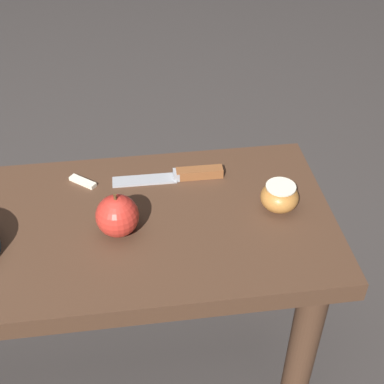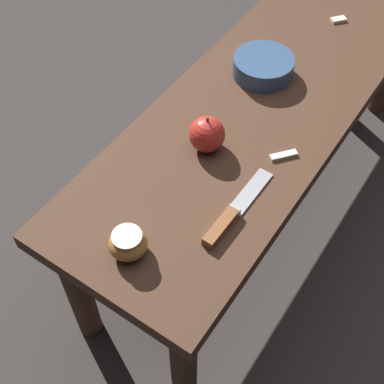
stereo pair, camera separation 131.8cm
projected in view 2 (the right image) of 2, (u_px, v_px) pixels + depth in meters
name	position (u px, v px, depth m)	size (l,w,h in m)	color
ground_plane	(255.00, 200.00, 1.64)	(8.00, 8.00, 0.00)	#383330
wooden_bench	(270.00, 108.00, 1.34)	(1.32, 0.41, 0.45)	#472D1E
knife	(229.00, 217.00, 1.04)	(0.23, 0.03, 0.02)	#9EA0A5
apple_whole	(207.00, 134.00, 1.14)	(0.08, 0.08, 0.09)	red
apple_cut	(130.00, 244.00, 0.98)	(0.07, 0.07, 0.05)	#B27233
apple_slice_near_knife	(284.00, 155.00, 1.15)	(0.06, 0.05, 0.01)	silver
apple_slice_center	(338.00, 20.00, 1.45)	(0.04, 0.04, 0.01)	silver
bowl	(263.00, 66.00, 1.30)	(0.15, 0.15, 0.05)	#335175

